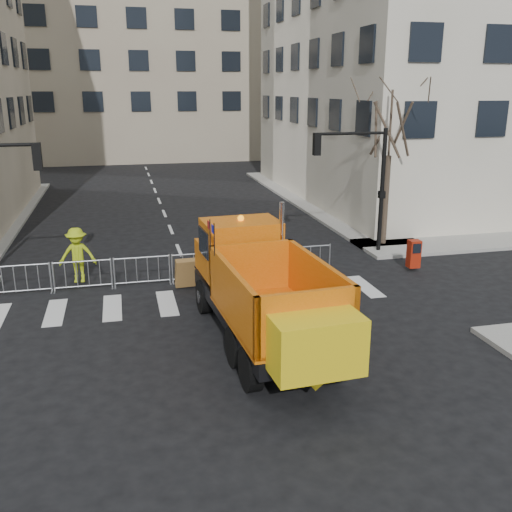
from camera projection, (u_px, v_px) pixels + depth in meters
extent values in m
plane|color=black|center=(230.00, 376.00, 14.38)|extent=(120.00, 120.00, 0.00)
cube|color=gray|center=(189.00, 272.00, 22.29)|extent=(64.00, 5.00, 0.15)
cube|color=gray|center=(134.00, 38.00, 59.49)|extent=(30.00, 18.00, 24.00)
cylinder|color=black|center=(382.00, 192.00, 24.38)|extent=(0.18, 0.18, 5.40)
cube|color=black|center=(259.00, 310.00, 16.14)|extent=(2.75, 7.29, 0.45)
cylinder|color=black|center=(204.00, 296.00, 18.32)|extent=(0.42, 1.11, 1.09)
cylinder|color=black|center=(266.00, 290.00, 18.91)|extent=(0.42, 1.11, 1.09)
cylinder|color=black|center=(236.00, 347.00, 14.77)|extent=(0.42, 1.11, 1.09)
cylinder|color=black|center=(311.00, 337.00, 15.36)|extent=(0.42, 1.11, 1.09)
cylinder|color=black|center=(250.00, 369.00, 13.58)|extent=(0.42, 1.11, 1.09)
cylinder|color=black|center=(331.00, 357.00, 14.18)|extent=(0.42, 1.11, 1.09)
cube|color=#D05F0B|center=(230.00, 256.00, 18.85)|extent=(2.19, 1.72, 0.99)
cube|color=#D05F0B|center=(241.00, 249.00, 17.50)|extent=(2.39, 1.74, 1.79)
cylinder|color=silver|center=(281.00, 241.00, 17.02)|extent=(0.14, 0.14, 2.39)
cube|color=#D05F0B|center=(276.00, 291.00, 14.57)|extent=(2.77, 4.53, 1.64)
cube|color=yellow|center=(317.00, 346.00, 12.19)|extent=(2.05, 1.12, 1.29)
cube|color=brown|center=(219.00, 270.00, 20.68)|extent=(3.21, 0.78, 1.12)
imported|color=black|center=(202.00, 273.00, 19.84)|extent=(0.70, 0.60, 1.63)
imported|color=black|center=(246.00, 256.00, 21.06)|extent=(1.17, 1.01, 2.06)
imported|color=black|center=(205.00, 271.00, 19.72)|extent=(0.78, 1.12, 1.77)
imported|color=#A5BB16|center=(77.00, 255.00, 20.66)|extent=(1.37, 0.85, 2.03)
cube|color=#9F1F0C|center=(414.00, 254.00, 22.49)|extent=(0.46, 0.41, 1.10)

